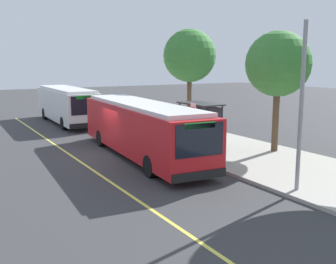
{
  "coord_description": "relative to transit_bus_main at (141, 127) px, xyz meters",
  "views": [
    {
      "loc": [
        20.38,
        -8.31,
        5.01
      ],
      "look_at": [
        4.04,
        1.14,
        1.74
      ],
      "focal_mm": 42.88,
      "sensor_mm": 36.0,
      "label": 1
    }
  ],
  "objects": [
    {
      "name": "pedestrian_commuter",
      "position": [
        -0.36,
        2.8,
        -0.5
      ],
      "size": [
        0.24,
        0.4,
        1.69
      ],
      "color": "#282D47",
      "rests_on": "sidewalk_curb"
    },
    {
      "name": "street_tree_downstreet",
      "position": [
        -6.76,
        7.43,
        3.89
      ],
      "size": [
        3.97,
        3.97,
        7.36
      ],
      "color": "brown",
      "rests_on": "sidewalk_curb"
    },
    {
      "name": "utility_pole",
      "position": [
        8.48,
        2.52,
        1.73
      ],
      "size": [
        0.16,
        0.16,
        6.4
      ],
      "primitive_type": "cylinder",
      "color": "gray",
      "rests_on": "sidewalk_curb"
    },
    {
      "name": "transit_bus_main",
      "position": [
        0.0,
        0.0,
        0.0
      ],
      "size": [
        12.39,
        3.36,
        2.95
      ],
      "color": "red",
      "rests_on": "ground_plane"
    },
    {
      "name": "lane_stripe_center",
      "position": [
        -1.44,
        -3.21,
        -1.61
      ],
      "size": [
        36.0,
        0.14,
        0.01
      ],
      "primitive_type": "cube",
      "color": "#E0D64C",
      "rests_on": "ground_plane"
    },
    {
      "name": "sidewalk_curb",
      "position": [
        -1.44,
        4.99,
        -1.54
      ],
      "size": [
        44.0,
        6.4,
        0.15
      ],
      "primitive_type": "cube",
      "color": "#A8A399",
      "rests_on": "ground_plane"
    },
    {
      "name": "transit_bus_second",
      "position": [
        -14.17,
        0.05,
        -0.0
      ],
      "size": [
        10.88,
        2.82,
        2.95
      ],
      "color": "white",
      "rests_on": "ground_plane"
    },
    {
      "name": "bus_shelter",
      "position": [
        -1.0,
        4.52,
        0.3
      ],
      "size": [
        2.9,
        1.6,
        2.48
      ],
      "color": "#333338",
      "rests_on": "sidewalk_curb"
    },
    {
      "name": "waiting_bench",
      "position": [
        -0.55,
        4.63,
        -0.99
      ],
      "size": [
        1.6,
        0.48,
        0.95
      ],
      "color": "brown",
      "rests_on": "sidewalk_curb"
    },
    {
      "name": "ground_plane",
      "position": [
        -1.44,
        -1.01,
        -1.62
      ],
      "size": [
        120.0,
        120.0,
        0.0
      ],
      "primitive_type": "plane",
      "color": "#38383A"
    },
    {
      "name": "street_tree_near_shelter",
      "position": [
        2.95,
        6.81,
        3.3
      ],
      "size": [
        3.54,
        3.54,
        6.57
      ],
      "color": "brown",
      "rests_on": "sidewalk_curb"
    },
    {
      "name": "route_sign_post",
      "position": [
        1.5,
        2.31,
        0.34
      ],
      "size": [
        0.44,
        0.08,
        2.8
      ],
      "color": "#333338",
      "rests_on": "sidewalk_curb"
    }
  ]
}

